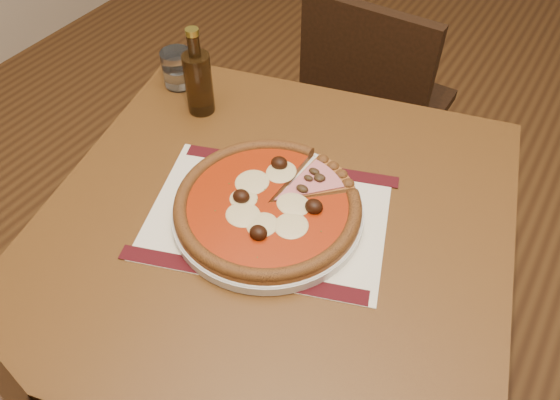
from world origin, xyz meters
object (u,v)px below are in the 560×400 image
Objects in this scene: table at (274,254)px; pizza at (268,204)px; chair_far at (372,101)px; plate at (268,212)px; water_glass at (178,69)px; bottle at (198,80)px.

table is 0.13m from pizza.
table is at bearing 100.11° from chair_far.
table is 0.80m from chair_far.
chair_far reaches higher than plate.
water_glass is (-0.38, 0.22, 0.01)m from pizza.
pizza is at bearing 99.21° from chair_far.
bottle is at bearing -25.48° from water_glass.
water_glass is at bearing 149.35° from pizza.
water_glass is at bearing 150.16° from table.
chair_far is 0.83m from plate.
pizza is 0.44m from water_glass.
water_glass is at bearing 149.37° from plate.
water_glass is 0.11m from bottle.
pizza is at bearing -32.34° from bottle.
plate is (-0.01, 0.00, 0.11)m from table.
bottle reaches higher than chair_far.
plate is 4.07× the size of water_glass.
chair_far is at bearing 99.35° from pizza.
bottle reaches higher than water_glass.
plate is at bearing 65.18° from pizza.
table is 0.38m from bottle.
chair_far is at bearing 99.36° from plate.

